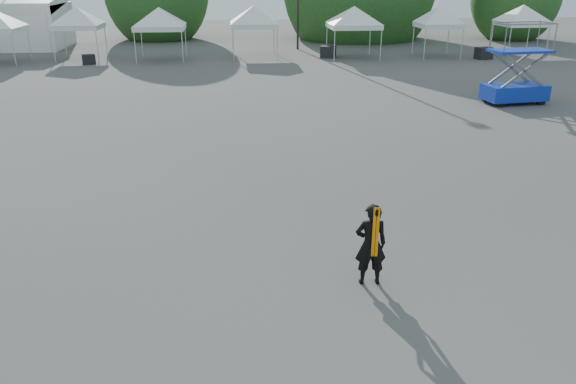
{
  "coord_description": "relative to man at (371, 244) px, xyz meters",
  "views": [
    {
      "loc": [
        -1.97,
        -10.69,
        5.45
      ],
      "look_at": [
        -0.93,
        -0.22,
        1.3
      ],
      "focal_mm": 35.0,
      "sensor_mm": 36.0,
      "label": 1
    }
  ],
  "objects": [
    {
      "name": "tent_d",
      "position": [
        -6.9,
        29.05,
        2.25
      ],
      "size": [
        4.4,
        4.4,
        3.88
      ],
      "color": "silver",
      "rests_on": "ground"
    },
    {
      "name": "tent_c",
      "position": [
        -12.31,
        30.31,
        2.25
      ],
      "size": [
        4.14,
        4.14,
        3.88
      ],
      "color": "silver",
      "rests_on": "ground"
    },
    {
      "name": "tent_f",
      "position": [
        5.71,
        28.87,
        2.25
      ],
      "size": [
        4.57,
        4.57,
        3.88
      ],
      "color": "silver",
      "rests_on": "ground"
    },
    {
      "name": "crate_mid",
      "position": [
        4.11,
        29.19,
        -0.42
      ],
      "size": [
        1.18,
        1.04,
        0.76
      ],
      "primitive_type": "cube",
      "rotation": [
        0.0,
        0.0,
        -0.34
      ],
      "color": "black",
      "rests_on": "ground"
    },
    {
      "name": "crate_east",
      "position": [
        14.26,
        27.51,
        -0.42
      ],
      "size": [
        1.14,
        0.98,
        0.76
      ],
      "primitive_type": "cube",
      "rotation": [
        0.0,
        0.0,
        0.25
      ],
      "color": "black",
      "rests_on": "ground"
    },
    {
      "name": "man",
      "position": [
        0.0,
        0.0,
        0.0
      ],
      "size": [
        0.6,
        0.4,
        1.6
      ],
      "rotation": [
        0.0,
        0.0,
        3.11
      ],
      "color": "black",
      "rests_on": "ground"
    },
    {
      "name": "tent_h",
      "position": [
        17.63,
        29.51,
        2.25
      ],
      "size": [
        4.13,
        4.13,
        3.88
      ],
      "color": "silver",
      "rests_on": "ground"
    },
    {
      "name": "scissor_lift",
      "position": [
        9.92,
        14.45,
        0.93
      ],
      "size": [
        2.8,
        1.64,
        3.44
      ],
      "rotation": [
        0.0,
        0.0,
        0.12
      ],
      "color": "#0B4295",
      "rests_on": "ground"
    },
    {
      "name": "crate_west",
      "position": [
        -11.31,
        27.81,
        -0.5
      ],
      "size": [
        0.91,
        0.8,
        0.6
      ],
      "primitive_type": "cube",
      "rotation": [
        0.0,
        0.0,
        0.31
      ],
      "color": "black",
      "rests_on": "ground"
    },
    {
      "name": "ground",
      "position": [
        -0.45,
        1.71,
        -0.8
      ],
      "size": [
        120.0,
        120.0,
        0.0
      ],
      "primitive_type": "plane",
      "color": "#474442",
      "rests_on": "ground"
    },
    {
      "name": "tent_g",
      "position": [
        11.48,
        28.83,
        2.25
      ],
      "size": [
        3.84,
        3.84,
        3.88
      ],
      "color": "silver",
      "rests_on": "ground"
    },
    {
      "name": "tent_e",
      "position": [
        -0.82,
        30.14,
        2.25
      ],
      "size": [
        4.36,
        4.36,
        3.88
      ],
      "color": "silver",
      "rests_on": "ground"
    }
  ]
}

